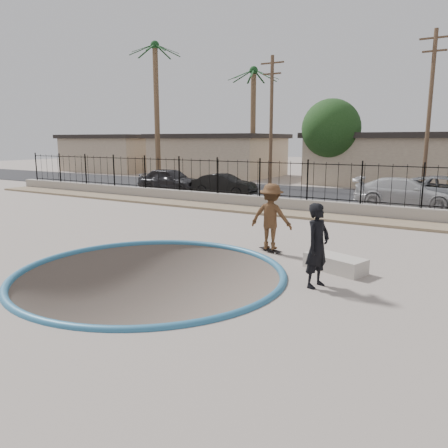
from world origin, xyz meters
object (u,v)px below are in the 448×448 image
at_px(skateboard, 270,250).
at_px(concrete_ledge, 335,263).
at_px(car_c, 406,193).
at_px(car_d, 448,192).
at_px(car_a, 171,180).
at_px(car_b, 224,185).
at_px(videographer, 317,246).
at_px(skater, 271,220).

bearing_deg(skateboard, concrete_ledge, -0.52).
xyz_separation_m(car_c, car_d, (1.84, 0.74, 0.06)).
xyz_separation_m(skateboard, concrete_ledge, (2.30, -0.91, 0.14)).
distance_m(car_a, car_b, 4.05).
distance_m(skateboard, videographer, 3.46).
xyz_separation_m(concrete_ledge, car_b, (-10.50, 11.75, 0.49)).
bearing_deg(videographer, car_c, 14.63).
xyz_separation_m(skateboard, car_b, (-8.20, 10.84, 0.63)).
relative_size(skater, videographer, 1.01).
xyz_separation_m(car_b, car_d, (12.12, 1.50, 0.14)).
relative_size(skateboard, car_d, 0.15).
bearing_deg(videographer, skateboard, 57.48).
bearing_deg(skater, car_b, -56.79).
height_order(videographer, car_b, videographer).
height_order(car_b, car_c, car_c).
bearing_deg(car_a, concrete_ledge, -128.25).
relative_size(concrete_ledge, car_b, 0.40).
height_order(skateboard, videographer, videographer).
xyz_separation_m(car_a, car_c, (14.32, 0.86, -0.04)).
xyz_separation_m(videographer, concrete_ledge, (0.00, 1.49, -0.79)).
bearing_deg(skater, videographer, 129.89).
bearing_deg(videographer, car_a, 61.60).
xyz_separation_m(concrete_ledge, car_d, (1.62, 13.25, 0.63)).
height_order(car_a, car_c, car_a).
relative_size(skater, car_b, 0.51).
height_order(concrete_ledge, car_c, car_c).
distance_m(concrete_ledge, car_c, 12.53).
height_order(skater, car_d, skater).
xyz_separation_m(skater, skateboard, (0.00, 0.00, -0.95)).
distance_m(skater, car_b, 13.59).
xyz_separation_m(videographer, car_d, (1.62, 14.74, -0.17)).
bearing_deg(car_a, skateboard, -130.82).
bearing_deg(car_d, skater, 163.66).
bearing_deg(car_c, car_a, 90.82).
distance_m(videographer, car_b, 16.90).
relative_size(car_c, car_d, 0.88).
relative_size(videographer, concrete_ledge, 1.24).
bearing_deg(car_d, car_b, 98.36).
xyz_separation_m(videographer, car_b, (-10.50, 13.24, -0.30)).
xyz_separation_m(skater, videographer, (2.30, -2.41, -0.01)).
distance_m(videographer, car_c, 14.01).
bearing_deg(videographer, car_b, 52.12).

